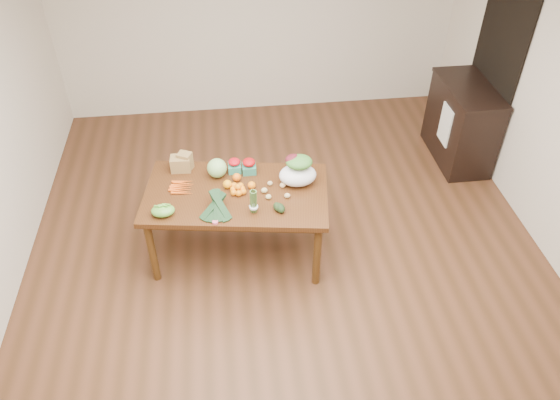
{
  "coord_description": "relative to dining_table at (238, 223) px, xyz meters",
  "views": [
    {
      "loc": [
        -0.52,
        -3.58,
        3.84
      ],
      "look_at": [
        -0.08,
        0.0,
        0.82
      ],
      "focal_mm": 35.0,
      "sensor_mm": 36.0,
      "label": 1
    }
  ],
  "objects": [
    {
      "name": "orange_a",
      "position": [
        -0.07,
        0.07,
        0.42
      ],
      "size": [
        0.08,
        0.08,
        0.08
      ],
      "primitive_type": "sphere",
      "color": "#F4A00E",
      "rests_on": "dining_table"
    },
    {
      "name": "floor",
      "position": [
        0.45,
        -0.24,
        -0.38
      ],
      "size": [
        6.0,
        6.0,
        0.0
      ],
      "primitive_type": "plane",
      "color": "#58321E",
      "rests_on": "ground"
    },
    {
      "name": "potato_e",
      "position": [
        0.45,
        -0.13,
        0.4
      ],
      "size": [
        0.05,
        0.05,
        0.05
      ],
      "primitive_type": "ellipsoid",
      "color": "tan",
      "rests_on": "dining_table"
    },
    {
      "name": "kale_bunch",
      "position": [
        -0.18,
        -0.29,
        0.45
      ],
      "size": [
        0.38,
        0.44,
        0.16
      ],
      "primitive_type": null,
      "rotation": [
        0.0,
        0.0,
        -0.15
      ],
      "color": "black",
      "rests_on": "dining_table"
    },
    {
      "name": "room_walls",
      "position": [
        0.45,
        -0.24,
        0.97
      ],
      "size": [
        5.02,
        6.02,
        2.7
      ],
      "color": "beige",
      "rests_on": "floor"
    },
    {
      "name": "salad_bag",
      "position": [
        0.57,
        0.06,
        0.51
      ],
      "size": [
        0.38,
        0.31,
        0.26
      ],
      "primitive_type": null,
      "rotation": [
        0.0,
        0.0,
        -0.15
      ],
      "color": "white",
      "rests_on": "dining_table"
    },
    {
      "name": "potato_b",
      "position": [
        0.28,
        -0.13,
        0.4
      ],
      "size": [
        0.05,
        0.05,
        0.04
      ],
      "primitive_type": "ellipsoid",
      "color": "tan",
      "rests_on": "dining_table"
    },
    {
      "name": "mandarin_cluster",
      "position": [
        0.02,
        -0.0,
        0.42
      ],
      "size": [
        0.21,
        0.21,
        0.09
      ],
      "primitive_type": null,
      "rotation": [
        0.0,
        0.0,
        -0.15
      ],
      "color": "orange",
      "rests_on": "dining_table"
    },
    {
      "name": "dish_towel",
      "position": [
        2.41,
        1.16,
        0.18
      ],
      "size": [
        0.02,
        0.28,
        0.45
      ],
      "primitive_type": "cube",
      "color": "white",
      "rests_on": "cabinet"
    },
    {
      "name": "dining_table",
      "position": [
        0.0,
        0.0,
        0.0
      ],
      "size": [
        1.76,
        1.15,
        0.75
      ],
      "primitive_type": "cube",
      "rotation": [
        0.0,
        0.0,
        -0.15
      ],
      "color": "#452710",
      "rests_on": "floor"
    },
    {
      "name": "potato_c",
      "position": [
        0.43,
        0.02,
        0.4
      ],
      "size": [
        0.06,
        0.05,
        0.05
      ],
      "primitive_type": "ellipsoid",
      "color": "#DCBB7F",
      "rests_on": "dining_table"
    },
    {
      "name": "avocado_b",
      "position": [
        0.36,
        -0.31,
        0.41
      ],
      "size": [
        0.1,
        0.13,
        0.07
      ],
      "primitive_type": "ellipsoid",
      "rotation": [
        0.0,
        0.0,
        0.3
      ],
      "color": "black",
      "rests_on": "dining_table"
    },
    {
      "name": "avocado_a",
      "position": [
        0.34,
        -0.29,
        0.41
      ],
      "size": [
        0.1,
        0.12,
        0.07
      ],
      "primitive_type": "ellipsoid",
      "rotation": [
        0.0,
        0.0,
        0.3
      ],
      "color": "black",
      "rests_on": "dining_table"
    },
    {
      "name": "strawberry_basket_a",
      "position": [
        0.01,
        0.32,
        0.43
      ],
      "size": [
        0.13,
        0.13,
        0.11
      ],
      "primitive_type": null,
      "rotation": [
        0.0,
        0.0,
        -0.15
      ],
      "color": "red",
      "rests_on": "dining_table"
    },
    {
      "name": "potato_a",
      "position": [
        0.25,
        -0.04,
        0.4
      ],
      "size": [
        0.06,
        0.05,
        0.05
      ],
      "primitive_type": "ellipsoid",
      "color": "tan",
      "rests_on": "dining_table"
    },
    {
      "name": "orange_b",
      "position": [
        0.02,
        0.17,
        0.41
      ],
      "size": [
        0.08,
        0.08,
        0.08
      ],
      "primitive_type": "sphere",
      "color": "#DD5F0D",
      "rests_on": "dining_table"
    },
    {
      "name": "paper_bag",
      "position": [
        -0.49,
        0.4,
        0.46
      ],
      "size": [
        0.27,
        0.24,
        0.17
      ],
      "primitive_type": null,
      "rotation": [
        0.0,
        0.0,
        -0.15
      ],
      "color": "olive",
      "rests_on": "dining_table"
    },
    {
      "name": "snap_pea_bag",
      "position": [
        -0.63,
        -0.23,
        0.42
      ],
      "size": [
        0.2,
        0.15,
        0.09
      ],
      "primitive_type": "ellipsoid",
      "color": "#509933",
      "rests_on": "dining_table"
    },
    {
      "name": "asparagus_bundle",
      "position": [
        0.14,
        -0.29,
        0.5
      ],
      "size": [
        0.1,
        0.13,
        0.26
      ],
      "primitive_type": null,
      "rotation": [
        0.15,
        0.0,
        -0.15
      ],
      "color": "#57823B",
      "rests_on": "dining_table"
    },
    {
      "name": "cabbage",
      "position": [
        -0.15,
        0.26,
        0.47
      ],
      "size": [
        0.18,
        0.18,
        0.18
      ],
      "primitive_type": "sphere",
      "color": "#A5DE80",
      "rests_on": "dining_table"
    },
    {
      "name": "orange_c",
      "position": [
        0.15,
        0.04,
        0.41
      ],
      "size": [
        0.07,
        0.07,
        0.07
      ],
      "primitive_type": "sphere",
      "color": "orange",
      "rests_on": "dining_table"
    },
    {
      "name": "cabinet",
      "position": [
        2.67,
        1.29,
        0.1
      ],
      "size": [
        0.52,
        1.02,
        0.94
      ],
      "primitive_type": "cube",
      "color": "black",
      "rests_on": "floor"
    },
    {
      "name": "strawberry_basket_b",
      "position": [
        0.14,
        0.28,
        0.43
      ],
      "size": [
        0.14,
        0.14,
        0.11
      ],
      "primitive_type": null,
      "rotation": [
        0.0,
        0.0,
        -0.15
      ],
      "color": "#B00B0E",
      "rests_on": "dining_table"
    },
    {
      "name": "doorway_dark",
      "position": [
        2.93,
        1.36,
        0.68
      ],
      "size": [
        0.02,
        1.0,
        2.1
      ],
      "primitive_type": "cube",
      "color": "black",
      "rests_on": "floor"
    },
    {
      "name": "carrots",
      "position": [
        -0.47,
        0.11,
        0.39
      ],
      "size": [
        0.25,
        0.25,
        0.03
      ],
      "primitive_type": null,
      "rotation": [
        0.0,
        0.0,
        -0.15
      ],
      "color": "#DE4712",
      "rests_on": "dining_table"
    },
    {
      "name": "potato_d",
      "position": [
        0.31,
        0.06,
        0.4
      ],
      "size": [
        0.05,
        0.04,
        0.04
      ],
      "primitive_type": "ellipsoid",
      "color": "tan",
      "rests_on": "dining_table"
    }
  ]
}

